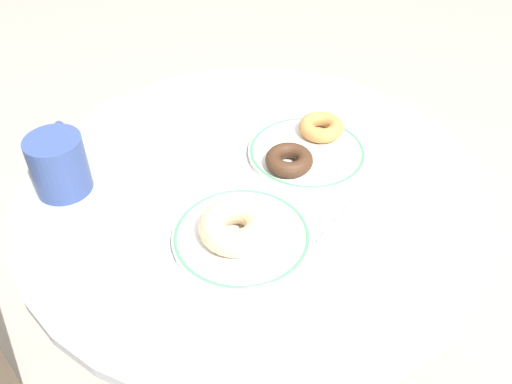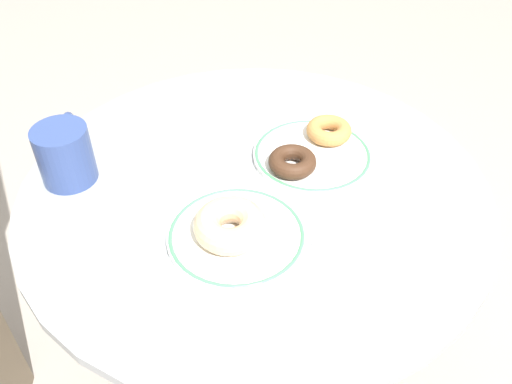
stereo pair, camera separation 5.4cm
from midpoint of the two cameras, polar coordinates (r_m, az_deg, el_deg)
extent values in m
cylinder|color=#999EA3|center=(0.91, -1.96, 0.26)|extent=(0.77, 0.77, 0.02)
cylinder|color=#999EA3|center=(1.17, -1.56, -12.57)|extent=(0.06, 0.06, 0.67)
cylinder|color=white|center=(0.81, -3.39, -4.73)|extent=(0.20, 0.20, 0.01)
torus|color=#4C9E66|center=(0.81, -3.40, -4.57)|extent=(0.20, 0.20, 0.01)
cylinder|color=white|center=(0.97, 3.67, 4.01)|extent=(0.20, 0.20, 0.01)
torus|color=#4C9E66|center=(0.96, 3.67, 4.16)|extent=(0.20, 0.20, 0.01)
torus|color=#E0B789|center=(0.79, -4.07, -3.62)|extent=(0.15, 0.15, 0.04)
torus|color=#BC7F42|center=(1.00, 5.19, 6.64)|extent=(0.10, 0.10, 0.03)
torus|color=#422819|center=(0.92, 1.75, 3.29)|extent=(0.11, 0.11, 0.03)
cube|color=white|center=(0.83, 10.53, -4.46)|extent=(0.14, 0.14, 0.01)
cylinder|color=#334784|center=(0.93, -21.23, 2.58)|extent=(0.09, 0.09, 0.10)
torus|color=#334784|center=(0.97, -20.92, 4.67)|extent=(0.07, 0.06, 0.07)
camera|label=1|loc=(0.03, -91.77, -1.57)|focal=38.84mm
camera|label=2|loc=(0.03, 88.23, 1.57)|focal=38.84mm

